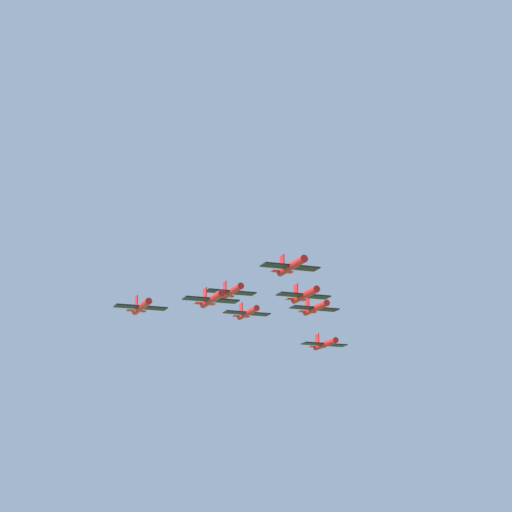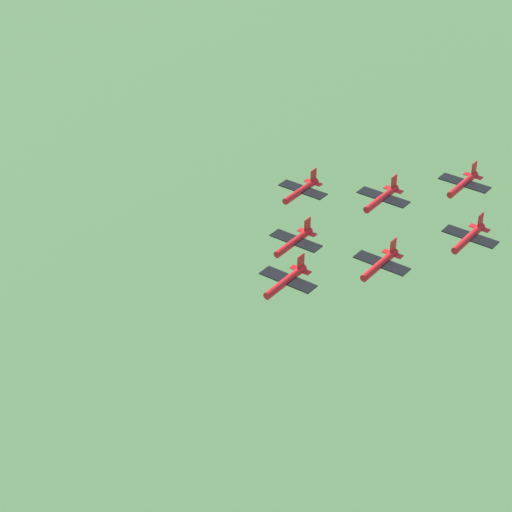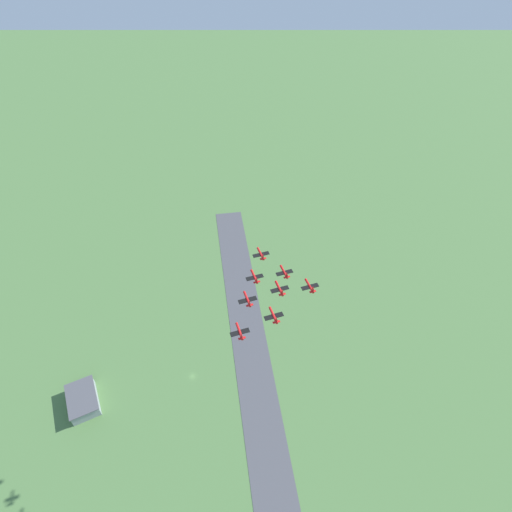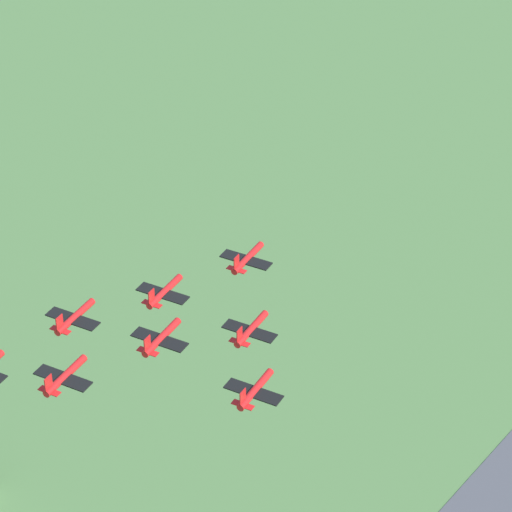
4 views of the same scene
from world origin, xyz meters
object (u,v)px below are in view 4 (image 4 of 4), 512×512
(jet_2, at_px, (250,330))
(jet_5, at_px, (254,391))
(jet_1, at_px, (163,292))
(jet_7, at_px, (64,377))
(jet_3, at_px, (74,318))
(jet_4, at_px, (160,338))
(jet_0, at_px, (247,259))

(jet_2, distance_m, jet_5, 14.55)
(jet_1, distance_m, jet_5, 25.43)
(jet_2, distance_m, jet_7, 29.30)
(jet_3, distance_m, jet_4, 14.83)
(jet_4, bearing_deg, jet_7, -120.47)
(jet_5, distance_m, jet_7, 25.58)
(jet_1, bearing_deg, jet_3, -120.47)
(jet_0, height_order, jet_5, jet_0)
(jet_4, bearing_deg, jet_3, 180.00)
(jet_0, relative_size, jet_1, 1.00)
(jet_0, xyz_separation_m, jet_1, (-11.46, 8.93, -0.94))
(jet_3, height_order, jet_4, jet_4)
(jet_3, relative_size, jet_5, 1.00)
(jet_3, bearing_deg, jet_7, -59.53)
(jet_4, relative_size, jet_7, 1.00)
(jet_3, distance_m, jet_5, 29.54)
(jet_0, xyz_separation_m, jet_4, (-24.84, 3.25, 1.61))
(jet_1, relative_size, jet_5, 1.00)
(jet_0, relative_size, jet_3, 1.00)
(jet_3, bearing_deg, jet_5, 0.00)
(jet_3, bearing_deg, jet_4, -0.00)
(jet_0, xyz_separation_m, jet_2, (-13.38, -5.68, -2.70))
(jet_7, bearing_deg, jet_2, 59.53)
(jet_3, height_order, jet_5, jet_3)
(jet_2, bearing_deg, jet_1, 180.00)
(jet_4, bearing_deg, jet_0, 90.00)
(jet_0, height_order, jet_7, jet_7)
(jet_1, height_order, jet_4, jet_4)
(jet_4, bearing_deg, jet_5, 0.00)
(jet_2, distance_m, jet_3, 25.55)
(jet_7, bearing_deg, jet_3, 120.47)
(jet_5, bearing_deg, jet_7, -150.46)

